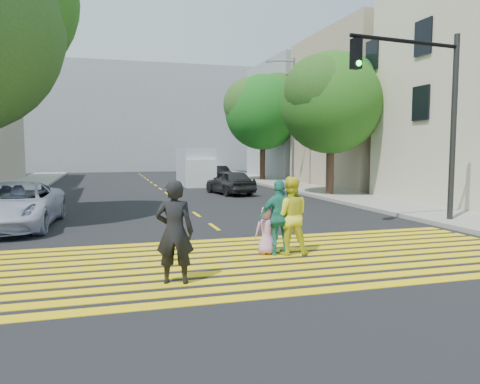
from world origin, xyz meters
name	(u,v)px	position (x,y,z in m)	size (l,w,h in m)	color
ground	(282,275)	(0.00, 0.00, 0.00)	(120.00, 120.00, 0.00)	black
sidewalk_left	(16,190)	(-8.50, 22.00, 0.07)	(3.00, 40.00, 0.15)	gray
sidewalk_right	(326,193)	(8.50, 15.00, 0.07)	(3.00, 60.00, 0.15)	gray
crosswalk	(261,260)	(0.00, 1.28, 0.01)	(13.40, 5.30, 0.01)	yellow
lane_line	(158,187)	(0.00, 22.50, 0.01)	(0.12, 34.40, 0.01)	yellow
building_right_tan	(388,112)	(15.00, 19.00, 5.00)	(10.00, 10.00, 10.00)	tan
building_right_grey	(317,121)	(15.00, 30.00, 5.00)	(10.00, 10.00, 10.00)	gray
backdrop_block	(133,119)	(0.00, 48.00, 6.00)	(30.00, 8.00, 12.00)	gray
tree_right_near	(332,98)	(8.07, 13.69, 5.16)	(6.56, 6.43, 7.63)	#3C261D
tree_right_far	(264,108)	(8.50, 25.73, 5.63)	(7.27, 6.96, 8.34)	#2E2017
pedestrian_man	(175,232)	(-2.14, -0.02, 0.98)	(0.71, 0.47, 1.95)	black
pedestrian_woman	(290,216)	(0.83, 1.63, 0.93)	(0.91, 0.71, 1.86)	yellow
pedestrian_child	(267,230)	(0.32, 1.78, 0.58)	(0.57, 0.37, 1.17)	#D38BBE
pedestrian_extra	(280,218)	(0.59, 1.63, 0.90)	(1.05, 0.44, 1.79)	#258776
white_sedan	(15,205)	(-6.13, 7.53, 0.73)	(2.42, 5.24, 1.46)	#B3B5D0
dark_car_near	(230,182)	(3.33, 16.45, 0.68)	(1.61, 4.00, 1.36)	black
silver_car	(197,173)	(3.74, 28.33, 0.63)	(1.75, 4.31, 1.25)	#ACACAC
dark_car_parked	(219,174)	(5.08, 26.30, 0.61)	(1.29, 3.70, 1.22)	black
white_van	(196,168)	(2.75, 23.52, 1.21)	(2.19, 5.46, 2.55)	#B4B3C7
traffic_signal	(428,101)	(6.67, 4.34, 4.05)	(4.26, 0.77, 6.26)	#262626
street_lamp	(291,114)	(8.00, 19.09, 4.69)	(1.84, 0.55, 8.17)	slate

